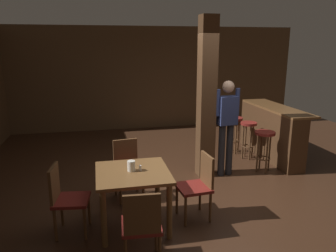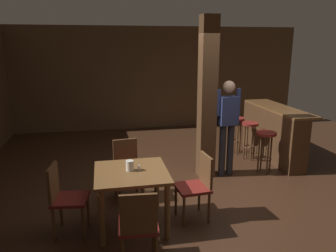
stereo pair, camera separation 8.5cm
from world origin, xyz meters
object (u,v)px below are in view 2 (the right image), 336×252
chair_north (127,166)px  napkin_cup (130,166)px  chair_south (138,224)px  salt_shaker (139,168)px  bar_counter (272,132)px  chair_west (64,195)px  bar_stool_far (236,126)px  chair_east (198,183)px  bar_stool_mid (250,132)px  dining_table (131,181)px  standing_person (227,122)px  bar_stool_near (266,142)px

chair_north → napkin_cup: bearing=-91.7°
chair_north → chair_south: bearing=-90.7°
salt_shaker → bar_counter: bar_counter is taller
chair_west → bar_stool_far: bearing=37.2°
chair_north → chair_east: size_ratio=1.00×
salt_shaker → bar_counter: size_ratio=0.04×
chair_east → chair_south: bearing=-136.0°
chair_west → napkin_cup: (0.83, 0.03, 0.32)m
chair_north → bar_stool_mid: bearing=25.4°
bar_stool_far → bar_stool_mid: bearing=-72.7°
chair_south → dining_table: bearing=89.4°
napkin_cup → standing_person: size_ratio=0.08×
chair_east → napkin_cup: (-0.90, 0.01, 0.32)m
dining_table → bar_counter: bar_counter is taller
napkin_cup → bar_stool_near: 2.92m
salt_shaker → bar_stool_mid: bearing=39.9°
dining_table → bar_counter: size_ratio=0.45×
napkin_cup → salt_shaker: bearing=-13.9°
standing_person → bar_stool_far: size_ratio=2.18×
dining_table → standing_person: size_ratio=0.54×
bar_stool_far → chair_south: bearing=-126.5°
chair_north → bar_stool_mid: size_ratio=1.15×
standing_person → bar_stool_near: bearing=-0.7°
chair_south → salt_shaker: (0.11, 0.85, 0.29)m
dining_table → salt_shaker: size_ratio=12.36×
chair_north → bar_stool_near: 2.61m
napkin_cup → bar_stool_far: (2.50, 2.50, -0.23)m
bar_stool_far → chair_east: bearing=-122.5°
chair_south → chair_east: (0.90, 0.87, 0.00)m
dining_table → chair_north: size_ratio=1.03×
chair_north → chair_west: 1.22m
dining_table → napkin_cup: size_ratio=6.87×
bar_counter → bar_stool_far: bar_counter is taller
salt_shaker → dining_table: bearing=178.5°
napkin_cup → salt_shaker: size_ratio=1.80×
salt_shaker → standing_person: standing_person is taller
chair_west → bar_stool_near: chair_west is taller
chair_north → bar_stool_far: bearing=33.8°
dining_table → standing_person: (1.82, 1.37, 0.38)m
chair_east → bar_stool_mid: bearing=50.4°
dining_table → bar_stool_near: (2.58, 1.36, -0.04)m
dining_table → chair_east: bearing=0.9°
chair_east → standing_person: 1.72m
standing_person → bar_stool_mid: (0.79, 0.73, -0.43)m
bar_stool_mid → bar_stool_far: 0.44m
salt_shaker → chair_south: bearing=-97.2°
bar_counter → bar_stool_near: bar_counter is taller
dining_table → standing_person: bearing=36.9°
dining_table → salt_shaker: bearing=-1.5°
salt_shaker → chair_north: bearing=95.7°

